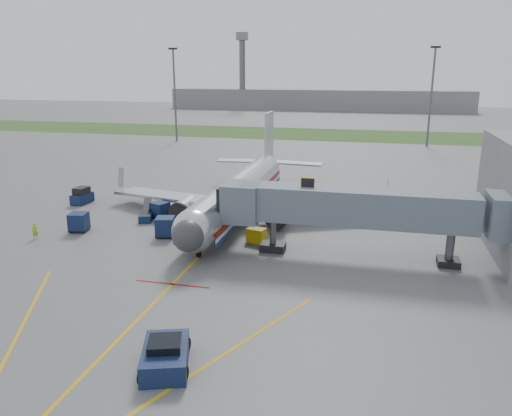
% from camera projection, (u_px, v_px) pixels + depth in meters
% --- Properties ---
extents(ground, '(400.00, 400.00, 0.00)m').
position_uv_depth(ground, '(191.00, 265.00, 41.86)').
color(ground, '#565659').
rests_on(ground, ground).
extents(grass_strip, '(300.00, 25.00, 0.01)m').
position_uv_depth(grass_strip, '(318.00, 134.00, 126.12)').
color(grass_strip, '#2D4C1E').
rests_on(grass_strip, ground).
extents(apron_markings, '(21.52, 50.00, 0.01)m').
position_uv_depth(apron_markings, '(153.00, 304.00, 34.93)').
color(apron_markings, gold).
rests_on(apron_markings, ground).
extents(airliner, '(32.10, 35.67, 10.25)m').
position_uv_depth(airliner, '(239.00, 192.00, 55.42)').
color(airliner, silver).
rests_on(airliner, ground).
extents(jet_bridge, '(25.30, 4.00, 6.90)m').
position_uv_depth(jet_bridge, '(352.00, 208.00, 42.42)').
color(jet_bridge, slate).
rests_on(jet_bridge, ground).
extents(light_mast_left, '(2.00, 0.44, 20.40)m').
position_uv_depth(light_mast_left, '(175.00, 93.00, 111.30)').
color(light_mast_left, '#595B60').
rests_on(light_mast_left, ground).
extents(light_mast_right, '(2.00, 0.44, 20.40)m').
position_uv_depth(light_mast_right, '(431.00, 95.00, 103.51)').
color(light_mast_right, '#595B60').
rests_on(light_mast_right, ground).
extents(distant_terminal, '(120.00, 14.00, 8.00)m').
position_uv_depth(distant_terminal, '(317.00, 100.00, 202.21)').
color(distant_terminal, slate).
rests_on(distant_terminal, ground).
extents(control_tower, '(4.00, 4.00, 30.00)m').
position_uv_depth(control_tower, '(242.00, 65.00, 200.75)').
color(control_tower, '#595B60').
rests_on(control_tower, ground).
extents(pushback_tug, '(3.58, 4.56, 1.66)m').
position_uv_depth(pushback_tug, '(165.00, 356.00, 27.32)').
color(pushback_tug, '#0C1435').
rests_on(pushback_tug, ground).
extents(baggage_tug, '(1.74, 2.98, 2.00)m').
position_uv_depth(baggage_tug, '(82.00, 196.00, 60.92)').
color(baggage_tug, '#0C1435').
rests_on(baggage_tug, ground).
extents(baggage_cart_a, '(2.20, 2.20, 1.81)m').
position_uv_depth(baggage_cart_a, '(160.00, 210.00, 54.73)').
color(baggage_cart_a, '#0C1435').
rests_on(baggage_cart_a, ground).
extents(baggage_cart_b, '(2.18, 2.18, 1.95)m').
position_uv_depth(baggage_cart_b, '(165.00, 227.00, 48.74)').
color(baggage_cart_b, '#0C1435').
rests_on(baggage_cart_b, ground).
extents(baggage_cart_c, '(2.06, 2.06, 1.89)m').
position_uv_depth(baggage_cart_c, '(79.00, 222.00, 50.35)').
color(baggage_cart_c, '#0C1435').
rests_on(baggage_cart_c, ground).
extents(belt_loader, '(2.22, 4.05, 1.91)m').
position_uv_depth(belt_loader, '(146.00, 215.00, 54.43)').
color(belt_loader, '#0C1435').
rests_on(belt_loader, ground).
extents(ground_power_cart, '(1.93, 1.53, 1.36)m').
position_uv_depth(ground_power_cart, '(256.00, 235.00, 47.23)').
color(ground_power_cart, gold).
rests_on(ground_power_cart, ground).
extents(ramp_worker, '(0.65, 0.70, 1.60)m').
position_uv_depth(ramp_worker, '(35.00, 231.00, 48.10)').
color(ramp_worker, '#88D819').
rests_on(ramp_worker, ground).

